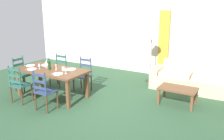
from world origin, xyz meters
TOP-DOWN VIEW (x-y plane):
  - ground_plane at (0.00, 0.00)m, footprint 9.60×9.60m
  - wall_far at (0.00, 3.30)m, footprint 9.60×0.16m
  - curtain_panel_left at (0.70, 3.16)m, footprint 0.35×0.08m
  - dining_table at (-1.21, -0.13)m, footprint 1.90×0.96m
  - dining_chair_near_left at (-1.63, -0.84)m, footprint 0.44×0.42m
  - dining_chair_near_right at (-0.76, -0.87)m, footprint 0.43×0.41m
  - dining_chair_far_left at (-1.67, 0.65)m, footprint 0.43×0.41m
  - dining_chair_far_right at (-0.76, 0.64)m, footprint 0.42×0.40m
  - dining_chair_head_west at (-2.34, -0.15)m, footprint 0.42×0.44m
  - dinner_plate_near_left at (-1.66, -0.38)m, footprint 0.24×0.24m
  - fork_near_left at (-1.81, -0.38)m, footprint 0.03×0.17m
  - dinner_plate_near_right at (-0.76, -0.38)m, footprint 0.24×0.24m
  - fork_near_right at (-0.91, -0.38)m, footprint 0.02×0.17m
  - dinner_plate_far_left at (-1.66, 0.12)m, footprint 0.24×0.24m
  - fork_far_left at (-1.81, 0.12)m, footprint 0.03×0.17m
  - dinner_plate_far_right at (-0.76, 0.12)m, footprint 0.24×0.24m
  - fork_far_right at (-0.91, 0.12)m, footprint 0.03×0.17m
  - dinner_plate_head_west at (-1.99, -0.13)m, footprint 0.24×0.24m
  - fork_head_west at (-2.14, -0.13)m, footprint 0.02×0.17m
  - wine_bottle at (-1.25, -0.16)m, footprint 0.07×0.07m
  - wine_glass_near_left at (-1.52, -0.25)m, footprint 0.06×0.06m
  - wine_glass_near_right at (-0.63, -0.25)m, footprint 0.06×0.06m
  - wine_glass_far_left at (-1.53, 0.00)m, footprint 0.06×0.06m
  - coffee_cup_primary at (-0.89, -0.04)m, footprint 0.07×0.07m
  - candle_tall at (-1.39, -0.11)m, footprint 0.05×0.05m
  - candle_short at (-1.01, -0.17)m, footprint 0.05×0.05m
  - couch at (1.90, 2.25)m, footprint 2.31×0.88m
  - coffee_table at (1.81, 1.03)m, footprint 0.90×0.56m
  - standing_lamp at (0.55, 2.43)m, footprint 0.40×0.40m

SIDE VIEW (x-z plane):
  - ground_plane at x=0.00m, z-range -0.02..0.00m
  - couch at x=1.90m, z-range -0.11..0.69m
  - coffee_table at x=1.81m, z-range 0.15..0.57m
  - dining_chair_near_left at x=-1.63m, z-range 0.00..0.96m
  - dining_chair_near_right at x=-0.76m, z-range 0.00..0.96m
  - dining_chair_far_left at x=-1.67m, z-range 0.00..0.96m
  - dining_chair_far_right at x=-0.76m, z-range 0.00..0.96m
  - dining_chair_head_west at x=-2.34m, z-range 0.00..0.96m
  - dining_table at x=-1.21m, z-range 0.29..1.04m
  - fork_near_left at x=-1.81m, z-range 0.75..0.76m
  - fork_near_right at x=-0.91m, z-range 0.75..0.76m
  - fork_far_left at x=-1.81m, z-range 0.75..0.76m
  - fork_far_right at x=-0.91m, z-range 0.75..0.76m
  - fork_head_west at x=-2.14m, z-range 0.75..0.76m
  - dinner_plate_near_left at x=-1.66m, z-range 0.75..0.77m
  - dinner_plate_near_right at x=-0.76m, z-range 0.75..0.77m
  - dinner_plate_far_left at x=-1.66m, z-range 0.75..0.77m
  - dinner_plate_far_right at x=-0.76m, z-range 0.75..0.77m
  - dinner_plate_head_west at x=-1.99m, z-range 0.75..0.77m
  - coffee_cup_primary at x=-0.89m, z-range 0.75..0.84m
  - candle_short at x=-1.01m, z-range 0.71..0.89m
  - candle_tall at x=-1.39m, z-range 0.70..0.94m
  - wine_glass_near_left at x=-1.52m, z-range 0.78..0.94m
  - wine_glass_near_right at x=-0.63m, z-range 0.78..0.94m
  - wine_glass_far_left at x=-1.53m, z-range 0.78..0.94m
  - wine_bottle at x=-1.25m, z-range 0.71..1.03m
  - curtain_panel_left at x=0.70m, z-range 0.00..2.20m
  - wall_far at x=0.00m, z-range 0.00..2.70m
  - standing_lamp at x=0.55m, z-range 0.59..2.23m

